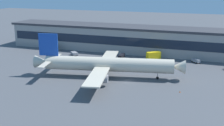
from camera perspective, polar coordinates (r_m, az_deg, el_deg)
The scene contains 9 objects.
ground_plane at distance 112.41m, azimuth 3.08°, elevation -3.60°, with size 600.00×600.00×0.00m, color #4C4F54.
terminal_building at distance 159.36m, azimuth 8.55°, elevation 4.52°, with size 174.73×19.61×14.30m.
airliner at distance 115.38m, azimuth -1.12°, elevation -0.26°, with size 61.04×52.49×17.46m.
follow_me_car at distance 144.19m, azimuth 16.40°, elevation 0.47°, with size 4.54×4.36×1.85m.
pushback_tractor at distance 154.51m, azimuth -7.54°, elevation 1.91°, with size 5.26×5.20×1.75m.
belt_loader at distance 147.46m, azimuth 1.89°, elevation 1.43°, with size 2.15×6.42×1.95m.
stair_truck at distance 167.84m, azimuth -11.83°, elevation 3.10°, with size 6.22×3.04×3.55m.
catering_truck at distance 144.75m, azimuth 8.34°, elevation 1.48°, with size 7.06×6.79×4.15m.
traffic_cone_0 at distance 103.20m, azimuth 13.41°, elevation -5.59°, with size 0.45×0.45×0.56m, color #F2590C.
Camera 1 is at (30.49, -101.99, 36.10)m, focal length 45.79 mm.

